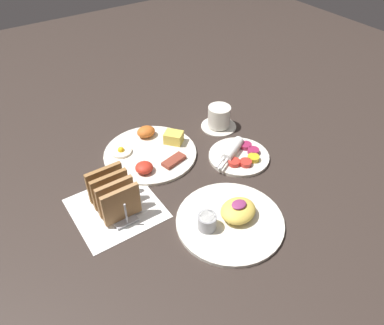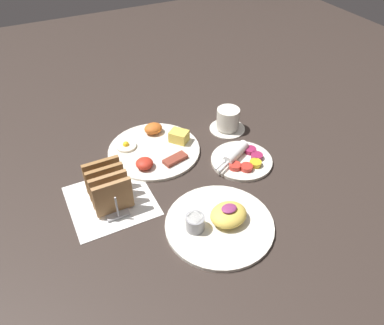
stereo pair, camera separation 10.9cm
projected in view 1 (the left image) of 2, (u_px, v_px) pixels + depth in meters
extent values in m
plane|color=#332823|center=(179.00, 180.00, 1.08)|extent=(3.00, 3.00, 0.00)
cube|color=white|center=(116.00, 208.00, 0.99)|extent=(0.22, 0.22, 0.00)
cylinder|color=silver|center=(150.00, 154.00, 1.17)|extent=(0.29, 0.29, 0.01)
cube|color=#E5C64C|center=(174.00, 137.00, 1.19)|extent=(0.07, 0.07, 0.04)
ellipsoid|color=#C66023|center=(146.00, 132.00, 1.22)|extent=(0.06, 0.05, 0.03)
cylinder|color=#F4EACC|center=(121.00, 152.00, 1.16)|extent=(0.06, 0.06, 0.01)
sphere|color=yellow|center=(121.00, 150.00, 1.15)|extent=(0.02, 0.02, 0.02)
ellipsoid|color=red|center=(144.00, 168.00, 1.08)|extent=(0.05, 0.05, 0.03)
cube|color=brown|center=(174.00, 161.00, 1.12)|extent=(0.08, 0.05, 0.01)
cylinder|color=silver|center=(239.00, 157.00, 1.15)|extent=(0.19, 0.19, 0.01)
cylinder|color=red|center=(234.00, 162.00, 1.11)|extent=(0.04, 0.04, 0.01)
cylinder|color=red|center=(246.00, 163.00, 1.11)|extent=(0.04, 0.04, 0.01)
cylinder|color=gold|center=(253.00, 158.00, 1.13)|extent=(0.04, 0.04, 0.01)
cylinder|color=#99234C|center=(253.00, 151.00, 1.16)|extent=(0.04, 0.04, 0.01)
cylinder|color=#99234C|center=(246.00, 146.00, 1.18)|extent=(0.04, 0.04, 0.01)
cylinder|color=white|center=(232.00, 149.00, 1.15)|extent=(0.11, 0.08, 0.03)
cube|color=silver|center=(224.00, 164.00, 1.10)|extent=(0.05, 0.03, 0.00)
cube|color=silver|center=(220.00, 163.00, 1.10)|extent=(0.05, 0.03, 0.00)
cylinder|color=silver|center=(230.00, 221.00, 0.95)|extent=(0.28, 0.28, 0.01)
ellipsoid|color=#EAC651|center=(238.00, 211.00, 0.95)|extent=(0.11, 0.10, 0.04)
ellipsoid|color=#8C3366|center=(239.00, 204.00, 0.93)|extent=(0.04, 0.03, 0.01)
cylinder|color=#99999E|center=(207.00, 222.00, 0.92)|extent=(0.05, 0.05, 0.04)
cylinder|color=white|center=(207.00, 218.00, 0.91)|extent=(0.04, 0.04, 0.01)
cube|color=#B7B7BC|center=(116.00, 207.00, 0.99)|extent=(0.06, 0.15, 0.01)
cube|color=#A6794B|center=(121.00, 204.00, 0.93)|extent=(0.10, 0.01, 0.10)
cube|color=#A57749|center=(116.00, 197.00, 0.95)|extent=(0.10, 0.01, 0.10)
cube|color=olive|center=(111.00, 189.00, 0.97)|extent=(0.10, 0.01, 0.10)
cube|color=olive|center=(105.00, 182.00, 0.99)|extent=(0.10, 0.01, 0.10)
cylinder|color=#B7B7BC|center=(126.00, 214.00, 0.92)|extent=(0.01, 0.01, 0.07)
cylinder|color=#B7B7BC|center=(103.00, 182.00, 1.01)|extent=(0.01, 0.01, 0.07)
cylinder|color=silver|center=(219.00, 126.00, 1.28)|extent=(0.12, 0.12, 0.01)
cylinder|color=silver|center=(219.00, 116.00, 1.26)|extent=(0.08, 0.08, 0.07)
cylinder|color=#381E0F|center=(220.00, 109.00, 1.24)|extent=(0.06, 0.06, 0.01)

